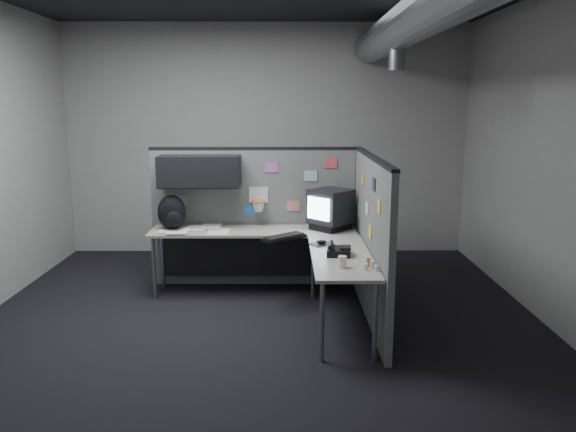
{
  "coord_description": "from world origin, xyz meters",
  "views": [
    {
      "loc": [
        0.26,
        -5.14,
        2.13
      ],
      "look_at": [
        0.28,
        0.35,
        1.02
      ],
      "focal_mm": 35.0,
      "sensor_mm": 36.0,
      "label": 1
    }
  ],
  "objects_px": {
    "desk": "(275,246)",
    "backpack": "(172,213)",
    "monitor": "(331,209)",
    "phone": "(338,250)",
    "keyboard": "(284,237)"
  },
  "relations": [
    {
      "from": "keyboard",
      "to": "backpack",
      "type": "distance_m",
      "value": 1.34
    },
    {
      "from": "monitor",
      "to": "phone",
      "type": "bearing_deg",
      "value": -90.67
    },
    {
      "from": "desk",
      "to": "monitor",
      "type": "height_order",
      "value": "monitor"
    },
    {
      "from": "desk",
      "to": "backpack",
      "type": "distance_m",
      "value": 1.23
    },
    {
      "from": "phone",
      "to": "backpack",
      "type": "height_order",
      "value": "backpack"
    },
    {
      "from": "desk",
      "to": "monitor",
      "type": "xyz_separation_m",
      "value": [
        0.62,
        0.31,
        0.35
      ]
    },
    {
      "from": "desk",
      "to": "keyboard",
      "type": "relative_size",
      "value": 4.79
    },
    {
      "from": "desk",
      "to": "monitor",
      "type": "bearing_deg",
      "value": 26.27
    },
    {
      "from": "keyboard",
      "to": "phone",
      "type": "distance_m",
      "value": 0.8
    },
    {
      "from": "monitor",
      "to": "backpack",
      "type": "height_order",
      "value": "monitor"
    },
    {
      "from": "phone",
      "to": "backpack",
      "type": "bearing_deg",
      "value": 164.57
    },
    {
      "from": "desk",
      "to": "keyboard",
      "type": "xyz_separation_m",
      "value": [
        0.1,
        -0.16,
        0.14
      ]
    },
    {
      "from": "desk",
      "to": "backpack",
      "type": "relative_size",
      "value": 5.94
    },
    {
      "from": "desk",
      "to": "phone",
      "type": "bearing_deg",
      "value": -52.07
    },
    {
      "from": "monitor",
      "to": "phone",
      "type": "relative_size",
      "value": 2.14
    }
  ]
}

